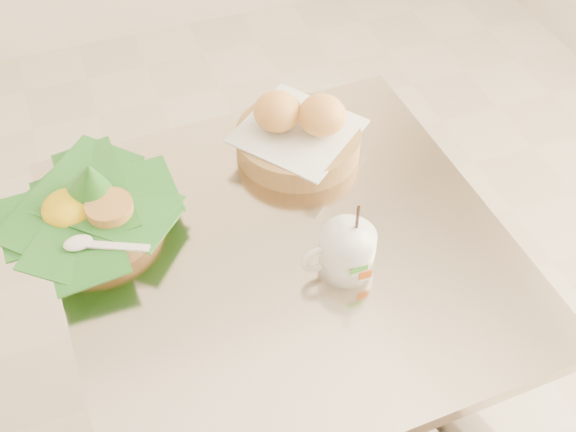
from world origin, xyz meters
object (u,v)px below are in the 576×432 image
object	(u,v)px
rice_basket	(89,207)
cafe_table	(286,325)
bread_basket	(298,133)
coffee_mug	(346,251)

from	to	relation	value
rice_basket	cafe_table	bearing A→B (deg)	-29.61
bread_basket	coffee_mug	bearing A→B (deg)	-95.74
cafe_table	rice_basket	world-z (taller)	rice_basket
rice_basket	coffee_mug	distance (m)	0.42
rice_basket	bread_basket	distance (m)	0.38
rice_basket	bread_basket	xyz separation A→B (m)	(0.38, 0.05, 0.00)
cafe_table	bread_basket	xyz separation A→B (m)	(0.10, 0.21, 0.26)
bread_basket	cafe_table	bearing A→B (deg)	-115.76
cafe_table	rice_basket	xyz separation A→B (m)	(-0.28, 0.16, 0.26)
bread_basket	rice_basket	bearing A→B (deg)	-172.27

